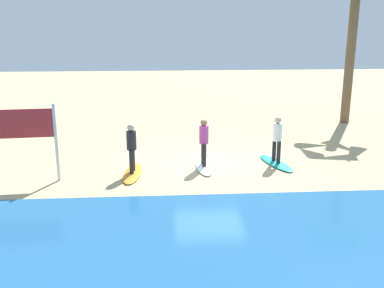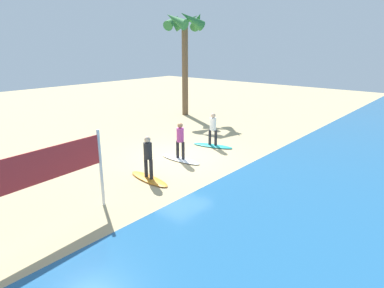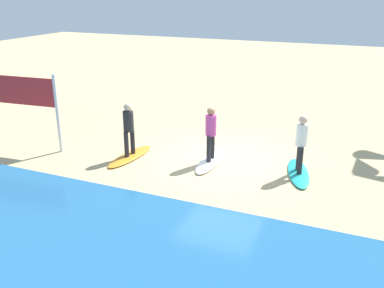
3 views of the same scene
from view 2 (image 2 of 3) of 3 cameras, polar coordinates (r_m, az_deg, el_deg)
The scene contains 8 objects.
ground_plane at distance 15.02m, azimuth -2.33°, elevation -2.33°, with size 60.00×60.00×0.00m, color tan.
surfboard_teal at distance 16.61m, azimuth 3.63°, elevation -0.30°, with size 2.10×0.56×0.09m, color teal.
surfer_teal at distance 16.35m, azimuth 3.69°, elevation 3.03°, with size 0.32×0.45×1.64m.
surfboard_white at distance 14.62m, azimuth -2.03°, elevation -2.69°, with size 2.10×0.56×0.09m, color white.
surfer_white at distance 14.32m, azimuth -2.07°, elevation 1.06°, with size 0.32×0.46×1.64m.
surfboard_orange at distance 12.63m, azimuth -7.53°, elevation -6.05°, with size 2.10×0.56×0.09m, color orange.
surfer_orange at distance 12.29m, azimuth -7.71°, elevation -1.78°, with size 0.32×0.46×1.64m.
palm_tree at distance 23.90m, azimuth -1.27°, elevation 19.03°, with size 2.88×3.03×7.29m.
Camera 2 is at (10.36, 9.69, 4.92)m, focal length 30.48 mm.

